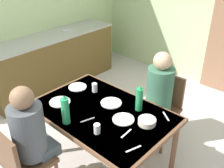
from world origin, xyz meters
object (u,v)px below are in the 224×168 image
object	(u,v)px
chair_far_diner	(163,105)
serving_bowl_center	(147,121)
person_near_diner	(30,130)
water_bottle_green_near	(139,99)
water_bottle_green_far	(65,110)
kitchen_counter	(54,61)
dining_table	(102,116)
chair_near_diner	(21,162)
person_far_diner	(159,89)

from	to	relation	value
chair_far_diner	serving_bowl_center	xyz separation A→B (m)	(0.24, -0.69, 0.26)
person_near_diner	water_bottle_green_near	bearing A→B (deg)	63.43
water_bottle_green_near	water_bottle_green_far	distance (m)	0.74
water_bottle_green_far	person_near_diner	bearing A→B (deg)	-107.94
kitchen_counter	dining_table	size ratio (longest dim) A/B	1.61
dining_table	chair_far_diner	bearing A→B (deg)	74.80
chair_near_diner	serving_bowl_center	distance (m)	1.20
serving_bowl_center	kitchen_counter	bearing A→B (deg)	164.68
person_far_diner	water_bottle_green_near	xyz separation A→B (m)	(0.03, -0.42, 0.08)
dining_table	chair_near_diner	size ratio (longest dim) A/B	1.64
person_far_diner	dining_table	bearing A→B (deg)	71.97
water_bottle_green_near	serving_bowl_center	world-z (taller)	water_bottle_green_near
chair_near_diner	person_near_diner	bearing A→B (deg)	90.00
dining_table	serving_bowl_center	world-z (taller)	serving_bowl_center
kitchen_counter	dining_table	xyz separation A→B (m)	(1.92, -0.78, 0.21)
serving_bowl_center	person_far_diner	bearing A→B (deg)	112.99
person_far_diner	water_bottle_green_far	size ratio (longest dim) A/B	2.56
chair_near_diner	chair_far_diner	distance (m)	1.71
chair_far_diner	water_bottle_green_near	world-z (taller)	water_bottle_green_near
person_far_diner	serving_bowl_center	size ratio (longest dim) A/B	4.53
dining_table	chair_near_diner	xyz separation A→B (m)	(-0.22, -0.83, -0.17)
kitchen_counter	water_bottle_green_near	world-z (taller)	water_bottle_green_near
kitchen_counter	dining_table	bearing A→B (deg)	-22.23
dining_table	person_far_diner	world-z (taller)	person_far_diner
kitchen_counter	serving_bowl_center	size ratio (longest dim) A/B	13.50
person_far_diner	serving_bowl_center	xyz separation A→B (m)	(0.24, -0.56, -0.02)
chair_far_diner	person_far_diner	world-z (taller)	person_far_diner
kitchen_counter	serving_bowl_center	xyz separation A→B (m)	(2.38, -0.65, 0.31)
kitchen_counter	water_bottle_green_far	distance (m)	2.18
person_far_diner	serving_bowl_center	bearing A→B (deg)	112.99
dining_table	person_near_diner	xyz separation A→B (m)	(-0.22, -0.69, 0.12)
water_bottle_green_near	serving_bowl_center	distance (m)	0.26
chair_far_diner	water_bottle_green_far	bearing A→B (deg)	74.05
chair_far_diner	person_near_diner	world-z (taller)	person_near_diner
chair_far_diner	water_bottle_green_near	bearing A→B (deg)	93.56
water_bottle_green_near	serving_bowl_center	bearing A→B (deg)	-34.28
chair_far_diner	serving_bowl_center	distance (m)	0.78
dining_table	person_near_diner	size ratio (longest dim) A/B	1.85
kitchen_counter	serving_bowl_center	distance (m)	2.49
kitchen_counter	chair_far_diner	world-z (taller)	kitchen_counter
kitchen_counter	chair_far_diner	bearing A→B (deg)	1.10
dining_table	person_near_diner	world-z (taller)	person_near_diner
water_bottle_green_near	water_bottle_green_far	world-z (taller)	water_bottle_green_far
chair_near_diner	serving_bowl_center	size ratio (longest dim) A/B	5.12
person_far_diner	serving_bowl_center	world-z (taller)	person_far_diner
kitchen_counter	chair_far_diner	distance (m)	2.15
water_bottle_green_near	chair_far_diner	bearing A→B (deg)	93.56
chair_near_diner	water_bottle_green_far	distance (m)	0.60
dining_table	serving_bowl_center	distance (m)	0.49
kitchen_counter	chair_near_diner	world-z (taller)	kitchen_counter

